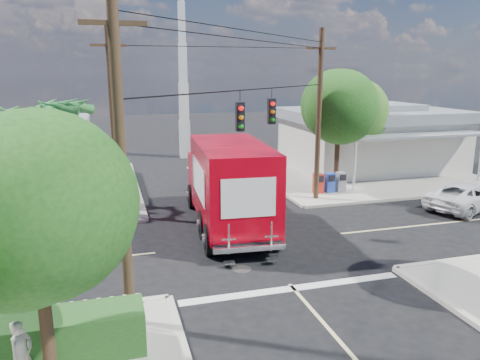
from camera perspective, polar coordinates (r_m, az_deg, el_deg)
name	(u,v)px	position (r m, az deg, el deg)	size (l,w,h in m)	color
ground	(253,243)	(19.38, 1.64, -7.65)	(120.00, 120.00, 0.00)	black
sidewalk_ne	(356,172)	(33.26, 13.96, 0.95)	(14.12, 14.12, 0.14)	#A5A095
sidewalk_nw	(12,194)	(29.45, -25.99, -1.58)	(14.12, 14.12, 0.14)	#A5A095
road_markings	(265,256)	(18.08, 3.06, -9.22)	(32.00, 32.00, 0.01)	beige
building_ne	(370,137)	(34.62, 15.61, 5.11)	(11.80, 10.20, 4.50)	beige
radio_tower	(183,87)	(37.76, -6.92, 11.19)	(0.80, 0.80, 17.00)	silver
tree_sw_front	(34,203)	(10.16, -23.84, -2.56)	(3.88, 3.78, 6.03)	#422D1C
tree_ne_front	(340,109)	(27.25, 12.04, 8.42)	(4.21, 4.14, 6.66)	#422D1C
tree_ne_back	(360,115)	(30.48, 14.42, 7.68)	(3.77, 3.66, 5.82)	#422D1C
palm_nw_front	(64,109)	(24.91, -20.71, 8.09)	(3.01, 3.08, 5.59)	#422D1C
palm_nw_back	(25,115)	(26.65, -24.72, 7.21)	(3.01, 3.08, 5.19)	#422D1C
utility_poles	(206,126)	(19.39, -4.21, 6.58)	(12.00, 10.68, 9.00)	#473321
picket_fence	(24,325)	(13.41, -24.80, -15.72)	(5.94, 0.06, 1.00)	silver
hedge_sw	(10,343)	(12.75, -26.27, -17.39)	(6.20, 1.20, 1.10)	#1C461A
vending_boxes	(329,183)	(27.07, 10.85, -0.30)	(1.90, 0.50, 1.10)	#B02417
delivery_truck	(228,184)	(20.70, -1.45, -0.52)	(3.49, 9.23, 3.91)	black
parked_car	(467,196)	(26.41, 25.93, -1.75)	(2.30, 4.99, 1.39)	silver
pedestrian	(22,356)	(11.65, -25.05, -18.84)	(0.59, 0.39, 1.62)	#B8AD9E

